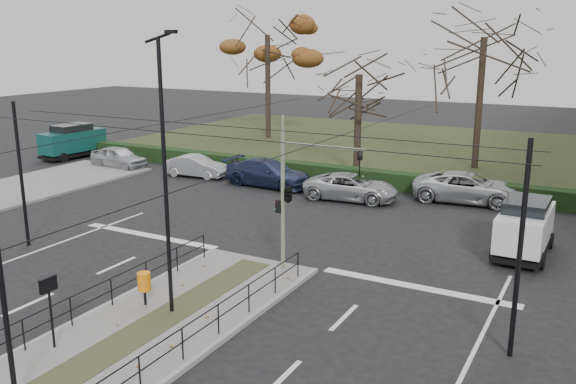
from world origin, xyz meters
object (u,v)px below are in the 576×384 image
object	(u,v)px
parked_car_first	(119,157)
bare_tree_near	(359,82)
parked_car_second	(196,166)
parked_car_fifth	(468,188)
streetlamp_median_far	(166,176)
green_van	(73,140)
white_van	(525,226)
traffic_light	(290,191)
info_panel	(49,293)
parked_car_third	(268,173)
bare_tree_center	(484,47)
litter_bin	(144,282)
parked_car_fourth	(351,187)
rust_tree	(267,35)

from	to	relation	value
parked_car_first	bare_tree_near	bearing A→B (deg)	-65.53
parked_car_second	parked_car_fifth	distance (m)	16.38
streetlamp_median_far	green_van	bearing A→B (deg)	143.00
white_van	bare_tree_near	world-z (taller)	bare_tree_near
traffic_light	info_panel	size ratio (longest dim) A/B	2.47
streetlamp_median_far	parked_car_first	size ratio (longest dim) A/B	2.00
parked_car_third	bare_tree_center	distance (m)	15.98
streetlamp_median_far	bare_tree_near	distance (m)	21.71
litter_bin	streetlamp_median_far	xyz separation A→B (m)	(1.08, 0.00, 3.54)
parked_car_fourth	white_van	world-z (taller)	white_van
streetlamp_median_far	traffic_light	bearing A→B (deg)	72.80
litter_bin	parked_car_third	xyz separation A→B (m)	(-4.95, 16.36, -0.14)
parked_car_second	bare_tree_near	distance (m)	11.32
parked_car_second	info_panel	bearing A→B (deg)	-159.05
traffic_light	parked_car_third	size ratio (longest dim) A/B	0.95
traffic_light	parked_car_fourth	distance (m)	11.26
streetlamp_median_far	rust_tree	world-z (taller)	rust_tree
parked_car_second	green_van	bearing A→B (deg)	80.07
parked_car_second	parked_car_fifth	bearing A→B (deg)	-89.07
info_panel	parked_car_fourth	distance (m)	19.10
bare_tree_near	rust_tree	bearing A→B (deg)	140.83
parked_car_second	rust_tree	size ratio (longest dim) A/B	0.36
bare_tree_center	parked_car_second	bearing A→B (deg)	-144.40
traffic_light	green_van	distance (m)	27.38
streetlamp_median_far	bare_tree_center	bearing A→B (deg)	82.41
traffic_light	parked_car_first	bearing A→B (deg)	149.47
parked_car_first	green_van	bearing A→B (deg)	82.64
green_van	parked_car_fifth	xyz separation A→B (m)	(27.90, 0.96, -0.48)
streetlamp_median_far	rust_tree	xyz separation A→B (m)	(-14.83, 31.49, 4.23)
parked_car_second	parked_car_third	distance (m)	5.21
litter_bin	bare_tree_center	bearing A→B (deg)	80.18
parked_car_third	parked_car_fifth	world-z (taller)	parked_car_fifth
white_van	rust_tree	bearing A→B (deg)	139.13
parked_car_fourth	parked_car_fifth	size ratio (longest dim) A/B	0.89
green_van	white_van	bearing A→B (deg)	-11.06
parked_car_first	parked_car_third	xyz separation A→B (m)	(11.38, 0.26, 0.05)
green_van	rust_tree	bearing A→B (deg)	60.61
parked_car_second	parked_car_fourth	size ratio (longest dim) A/B	0.81
bare_tree_center	parked_car_fifth	bearing A→B (deg)	-80.61
info_panel	parked_car_fourth	bearing A→B (deg)	87.38
parked_car_third	parked_car_fourth	distance (m)	5.51
traffic_light	streetlamp_median_far	size ratio (longest dim) A/B	0.60
parked_car_third	white_van	bearing A→B (deg)	-107.15
parked_car_fifth	parked_car_second	bearing A→B (deg)	90.99
parked_car_fourth	parked_car_second	bearing A→B (deg)	80.53
green_van	bare_tree_near	size ratio (longest dim) A/B	0.60
white_van	rust_tree	size ratio (longest dim) A/B	0.37
litter_bin	parked_car_fifth	distance (m)	19.19
green_van	bare_tree_near	world-z (taller)	bare_tree_near
white_van	litter_bin	bearing A→B (deg)	-131.77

